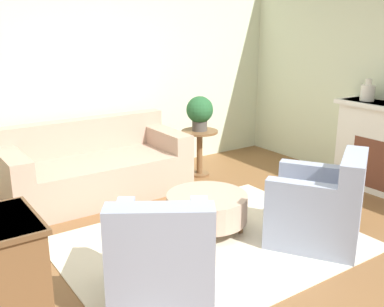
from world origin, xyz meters
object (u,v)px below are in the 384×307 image
Objects in this scene: couch at (95,170)px; armchair_right at (321,208)px; side_table at (200,145)px; vase_mantel_near at (368,92)px; potted_plant_on_side_table at (200,111)px; ottoman_table at (207,207)px; armchair_left at (162,262)px.

couch is 2.69m from armchair_right.
side_table is 2.25m from vase_mantel_near.
couch is at bearing 118.05° from armchair_right.
armchair_right is at bearing -155.26° from vase_mantel_near.
armchair_right is 2.35m from potted_plant_on_side_table.
couch is 1.66m from ottoman_table.
armchair_left is at bearing -130.75° from side_table.
armchair_right reaches higher than ottoman_table.
armchair_right is 2.31× the size of potted_plant_on_side_table.
armchair_right is at bearing -47.34° from ottoman_table.
vase_mantel_near is at bearing -45.20° from side_table.
armchair_left is at bearing -167.22° from vase_mantel_near.
armchair_right is 2.29m from side_table.
armchair_left is at bearing -101.44° from couch.
side_table is 2.32× the size of vase_mantel_near.
side_table reaches higher than ottoman_table.
couch is 1.49m from side_table.
side_table is at bearing 57.00° from ottoman_table.
ottoman_table is 2.62m from vase_mantel_near.
armchair_left reaches higher than ottoman_table.
armchair_left is 3.00m from side_table.
armchair_left is 1.75m from armchair_right.
armchair_right is (1.27, -2.38, 0.02)m from couch.
armchair_left reaches higher than side_table.
potted_plant_on_side_table is at bearing 134.80° from vase_mantel_near.
couch is at bearing 78.56° from armchair_left.
armchair_left is 1.33× the size of ottoman_table.
couch is 3.42× the size of side_table.
ottoman_table is at bearing 132.66° from armchair_right.
couch reaches higher than side_table.
couch is at bearing 108.46° from ottoman_table.
vase_mantel_near reaches higher than armchair_right.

